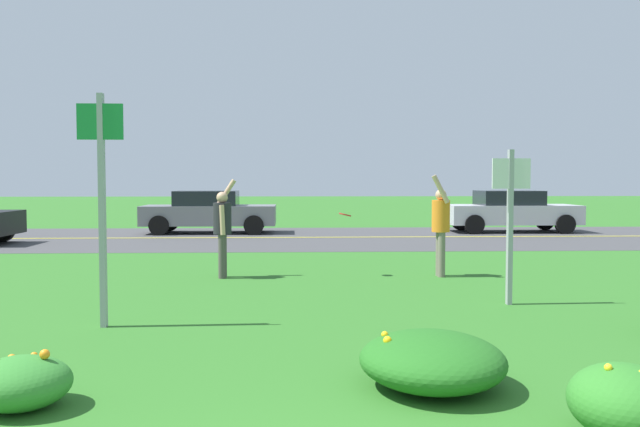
# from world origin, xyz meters

# --- Properties ---
(ground_plane) EXTENTS (120.00, 120.00, 0.00)m
(ground_plane) POSITION_xyz_m (0.00, 9.14, 0.00)
(ground_plane) COLOR #2D6B23
(highway_strip) EXTENTS (120.00, 8.42, 0.01)m
(highway_strip) POSITION_xyz_m (0.00, 18.28, 0.00)
(highway_strip) COLOR #424244
(highway_strip) RESTS_ON ground
(highway_center_stripe) EXTENTS (120.00, 0.16, 0.00)m
(highway_center_stripe) POSITION_xyz_m (0.00, 18.28, 0.01)
(highway_center_stripe) COLOR yellow
(highway_center_stripe) RESTS_ON ground
(daylily_clump_mid_left) EXTENTS (1.29, 1.41, 0.48)m
(daylily_clump_mid_left) POSITION_xyz_m (0.80, 3.18, 0.24)
(daylily_clump_mid_left) COLOR #23661E
(daylily_clump_mid_left) RESTS_ON ground
(daylily_clump_front_left) EXTENTS (0.81, 0.78, 0.48)m
(daylily_clump_front_left) POSITION_xyz_m (-2.62, 2.77, 0.21)
(daylily_clump_front_left) COLOR #337F2D
(daylily_clump_front_left) RESTS_ON ground
(daylily_clump_mid_center) EXTENTS (0.79, 0.87, 0.55)m
(daylily_clump_mid_center) POSITION_xyz_m (1.92, 1.96, 0.26)
(daylily_clump_mid_center) COLOR #2D7526
(daylily_clump_mid_center) RESTS_ON ground
(sign_post_near_path) EXTENTS (0.56, 0.10, 2.90)m
(sign_post_near_path) POSITION_xyz_m (-2.79, 5.72, 1.74)
(sign_post_near_path) COLOR #93969B
(sign_post_near_path) RESTS_ON ground
(sign_post_by_roadside) EXTENTS (0.56, 0.10, 2.28)m
(sign_post_by_roadside) POSITION_xyz_m (2.76, 6.96, 1.39)
(sign_post_by_roadside) COLOR #93969B
(sign_post_by_roadside) RESTS_ON ground
(person_thrower_dark_shirt) EXTENTS (0.42, 0.48, 1.85)m
(person_thrower_dark_shirt) POSITION_xyz_m (-1.73, 9.81, 0.97)
(person_thrower_dark_shirt) COLOR #232328
(person_thrower_dark_shirt) RESTS_ON ground
(person_catcher_orange_shirt) EXTENTS (0.39, 0.48, 1.93)m
(person_catcher_orange_shirt) POSITION_xyz_m (2.38, 9.80, 1.00)
(person_catcher_orange_shirt) COLOR orange
(person_catcher_orange_shirt) RESTS_ON ground
(frisbee_red) EXTENTS (0.24, 0.24, 0.09)m
(frisbee_red) POSITION_xyz_m (0.58, 9.93, 1.17)
(frisbee_red) COLOR red
(car_gray_center_left) EXTENTS (4.50, 2.00, 1.45)m
(car_gray_center_left) POSITION_xyz_m (-3.25, 20.17, 0.74)
(car_gray_center_left) COLOR slate
(car_gray_center_left) RESTS_ON ground
(car_silver_center_right) EXTENTS (4.50, 2.00, 1.45)m
(car_silver_center_right) POSITION_xyz_m (7.23, 20.17, 0.74)
(car_silver_center_right) COLOR #B7BABF
(car_silver_center_right) RESTS_ON ground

